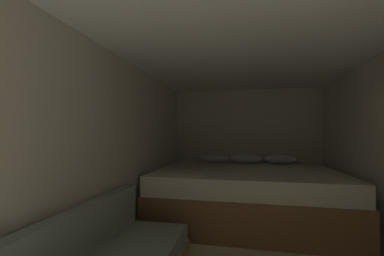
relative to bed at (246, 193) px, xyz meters
name	(u,v)px	position (x,y,z in m)	size (l,w,h in m)	color
wall_back	(246,145)	(0.00, 1.03, 0.67)	(2.79, 0.05, 2.09)	beige
wall_left	(107,155)	(-1.37, -1.53, 0.67)	(0.05, 5.07, 2.09)	beige
ceiling_slab	(246,38)	(0.00, -1.53, 1.74)	(2.79, 5.07, 0.05)	white
bed	(246,193)	(0.00, 0.00, 0.00)	(2.57, 1.94, 0.89)	brown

